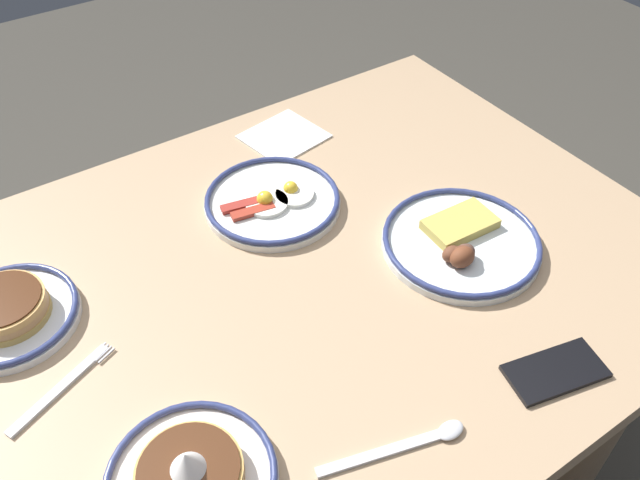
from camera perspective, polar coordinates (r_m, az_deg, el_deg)
dining_table at (r=1.16m, az=-2.51°, el=-6.63°), size 1.32×0.95×0.76m
plate_near_main at (r=1.12m, az=-25.43°, el=-5.70°), size 0.21×0.21×0.05m
plate_center_pancakes at (r=1.21m, az=-4.14°, el=3.40°), size 0.25×0.25×0.04m
plate_far_companion at (r=0.88m, az=-11.14°, el=-19.54°), size 0.22×0.22×0.07m
plate_far_side at (r=1.15m, az=12.12°, el=-0.15°), size 0.27×0.27×0.05m
cell_phone at (r=1.02m, az=19.73°, el=-10.67°), size 0.16×0.10×0.01m
paper_napkin at (r=1.40m, az=-3.15°, el=8.96°), size 0.17×0.16×0.00m
fork_near at (r=1.02m, az=-21.38°, el=-11.95°), size 0.17×0.09×0.01m
tea_spoon at (r=0.91m, az=8.02°, el=-17.01°), size 0.20×0.07×0.01m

